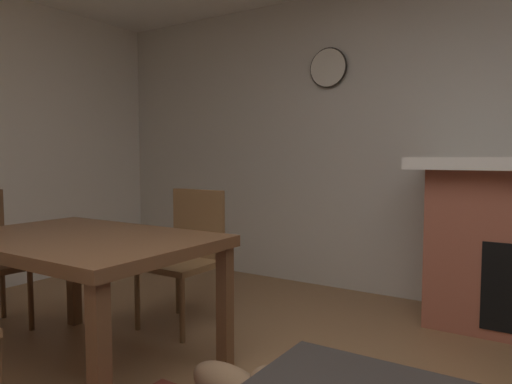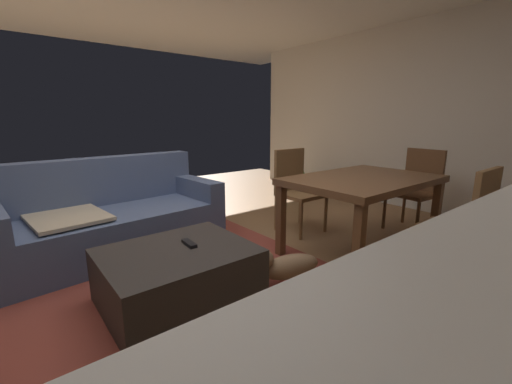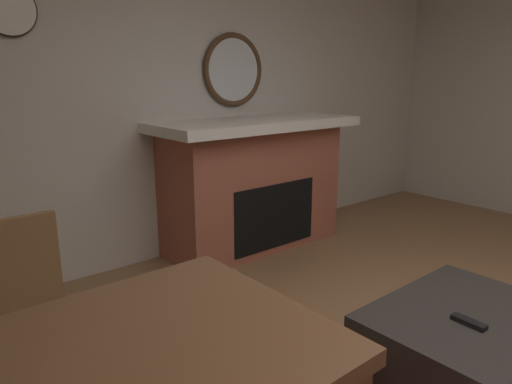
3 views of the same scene
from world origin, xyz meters
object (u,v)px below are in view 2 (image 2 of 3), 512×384
Objects in this scene: dining_chair_east at (417,185)px; small_dog at (287,266)px; dining_table at (363,186)px; ottoman_coffee_table at (178,276)px; potted_plant at (296,180)px; dining_chair_north at (296,185)px; couch at (111,220)px; tv_remote at (189,243)px; dining_chair_south at (465,222)px.

small_dog is at bearing -179.56° from dining_chair_east.
dining_table is at bearing 1.36° from small_dog.
ottoman_coffee_table is 2.04× the size of potted_plant.
dining_chair_north reaches higher than dining_table.
couch is at bearing 152.59° from dining_chair_east.
couch reaches higher than small_dog.
dining_chair_north is (1.85, -0.66, 0.21)m from couch.
couch is 1.77m from small_dog.
dining_table is 0.88m from dining_chair_north.
dining_chair_north is (0.00, 0.87, -0.13)m from dining_table.
dining_table is 1.11m from small_dog.
couch is at bearing -170.05° from potted_plant.
small_dog is at bearing -61.09° from couch.
couch is at bearing 102.12° from tv_remote.
tv_remote is at bearing 153.73° from small_dog.
dining_chair_south is 3.20m from potted_plant.
couch is 3.14m from potted_plant.
couch is 2.19× the size of dining_chair_south.
dining_chair_east reaches higher than tv_remote.
dining_chair_north is 1.94× the size of potted_plant.
couch is at bearing 140.51° from dining_table.
potted_plant reaches higher than small_dog.
dining_chair_south reaches higher than small_dog.
ottoman_coffee_table is at bearing 174.31° from dining_chair_east.
dining_chair_north is at bearing 89.94° from dining_table.
dining_chair_north is at bearing 89.96° from dining_chair_south.
dining_chair_east is at bearing -3.54° from tv_remote.
ottoman_coffee_table is 1.83m from dining_table.
ottoman_coffee_table is 1.05× the size of dining_chair_south.
dining_chair_south and dining_chair_east have the same top height.
dining_chair_north is at bearing -19.56° from couch.
couch is 3.33m from dining_chair_east.
dining_table is (1.75, -0.28, 0.46)m from ottoman_coffee_table.
dining_chair_north is at bearing -135.99° from potted_plant.
ottoman_coffee_table is at bearing 158.37° from small_dog.
small_dog is at bearing -138.20° from dining_chair_north.
ottoman_coffee_table is 0.23m from tv_remote.
potted_plant is (0.14, 2.07, -0.27)m from dining_chair_east.
dining_chair_north reaches higher than small_dog.
couch reaches higher than ottoman_coffee_table.
dining_chair_north is (1.75, 0.59, 0.33)m from ottoman_coffee_table.
dining_chair_south is 1.94× the size of potted_plant.
couch is 2.09× the size of ottoman_coffee_table.
dining_chair_north is 1.69× the size of small_dog.
dining_chair_north reaches higher than potted_plant.
dining_table is (1.85, -1.52, 0.34)m from couch.
tv_remote is 0.29× the size of small_dog.
potted_plant is 3.06m from small_dog.
couch is 1.43× the size of dining_table.
potted_plant reaches higher than ottoman_coffee_table.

